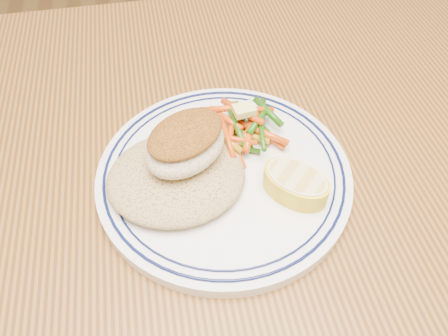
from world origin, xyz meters
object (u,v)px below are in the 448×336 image
(dining_table, at_px, (247,259))
(rice_pilaf, at_px, (176,175))
(lemon_wedge, at_px, (296,183))
(fish_fillet, at_px, (186,144))
(plate, at_px, (224,174))
(vegetable_pile, at_px, (244,126))

(dining_table, height_order, rice_pilaf, rice_pilaf)
(dining_table, height_order, lemon_wedge, lemon_wedge)
(dining_table, bearing_deg, fish_fillet, 135.06)
(plate, relative_size, rice_pilaf, 1.90)
(fish_fillet, bearing_deg, lemon_wedge, -25.02)
(lemon_wedge, bearing_deg, rice_pilaf, 163.50)
(dining_table, height_order, fish_fillet, fish_fillet)
(rice_pilaf, xyz_separation_m, lemon_wedge, (0.12, -0.03, 0.00))
(dining_table, xyz_separation_m, rice_pilaf, (-0.07, 0.04, 0.13))
(rice_pilaf, relative_size, vegetable_pile, 1.40)
(rice_pilaf, height_order, vegetable_pile, same)
(fish_fillet, bearing_deg, vegetable_pile, 31.14)
(dining_table, relative_size, vegetable_pile, 14.51)
(dining_table, bearing_deg, vegetable_pile, 81.97)
(dining_table, height_order, plate, plate)
(vegetable_pile, xyz_separation_m, lemon_wedge, (0.03, -0.09, 0.00))
(vegetable_pile, distance_m, lemon_wedge, 0.10)
(dining_table, distance_m, plate, 0.12)
(plate, height_order, fish_fillet, fish_fillet)
(plate, bearing_deg, rice_pilaf, -172.27)
(lemon_wedge, bearing_deg, fish_fillet, 154.98)
(dining_table, relative_size, lemon_wedge, 16.44)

